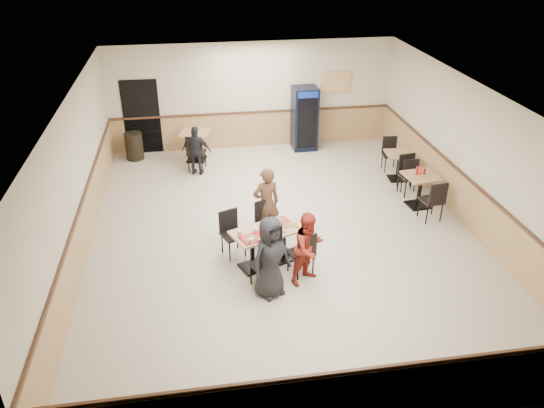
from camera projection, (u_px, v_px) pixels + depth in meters
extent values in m
plane|color=beige|center=(283.00, 233.00, 11.26)|extent=(10.00, 10.00, 0.00)
plane|color=silver|center=(285.00, 95.00, 9.84)|extent=(10.00, 10.00, 0.00)
plane|color=beige|center=(252.00, 96.00, 14.89)|extent=(8.00, 0.00, 8.00)
plane|color=beige|center=(359.00, 344.00, 6.20)|extent=(8.00, 0.00, 8.00)
plane|color=beige|center=(75.00, 183.00, 9.99)|extent=(0.00, 10.00, 10.00)
plane|color=beige|center=(471.00, 156.00, 11.10)|extent=(0.00, 10.00, 10.00)
cube|color=tan|center=(253.00, 130.00, 15.36)|extent=(7.98, 0.03, 1.00)
cube|color=tan|center=(462.00, 199.00, 11.57)|extent=(0.03, 9.98, 1.00)
cube|color=#472B19|center=(253.00, 112.00, 15.09)|extent=(7.98, 0.04, 0.06)
cube|color=black|center=(142.00, 117.00, 14.66)|extent=(1.00, 0.02, 2.10)
cube|color=orange|center=(336.00, 82.00, 15.05)|extent=(0.85, 0.02, 0.60)
cube|color=black|center=(253.00, 267.00, 10.13)|extent=(0.58, 0.58, 0.04)
cylinder|color=black|center=(252.00, 251.00, 9.96)|extent=(0.09, 0.09, 0.68)
cube|color=tan|center=(252.00, 236.00, 9.79)|extent=(0.90, 0.90, 0.04)
cube|color=black|center=(284.00, 257.00, 10.44)|extent=(0.58, 0.58, 0.04)
cylinder|color=black|center=(284.00, 241.00, 10.27)|extent=(0.09, 0.09, 0.68)
cube|color=tan|center=(284.00, 226.00, 10.10)|extent=(0.90, 0.90, 0.04)
imported|color=black|center=(271.00, 257.00, 9.09)|extent=(0.89, 0.79, 1.53)
imported|color=maroon|center=(309.00, 248.00, 9.48)|extent=(0.85, 0.81, 1.39)
imported|color=brown|center=(266.00, 204.00, 10.76)|extent=(0.64, 0.49, 1.57)
imported|color=black|center=(196.00, 151.00, 13.57)|extent=(0.82, 0.53, 1.30)
cube|color=#B00B18|center=(253.00, 238.00, 9.67)|extent=(0.54, 0.47, 0.02)
cube|color=#B00B18|center=(279.00, 222.00, 10.16)|extent=(0.54, 0.47, 0.02)
cylinder|color=white|center=(250.00, 239.00, 9.65)|extent=(0.23, 0.23, 0.01)
cube|color=#A57940|center=(250.00, 238.00, 9.64)|extent=(0.31, 0.30, 0.02)
cylinder|color=white|center=(278.00, 233.00, 9.83)|extent=(0.23, 0.23, 0.01)
cube|color=#A57940|center=(278.00, 232.00, 9.83)|extent=(0.31, 0.27, 0.02)
cylinder|color=white|center=(269.00, 235.00, 9.76)|extent=(0.23, 0.23, 0.01)
cube|color=#A57940|center=(269.00, 235.00, 9.75)|extent=(0.28, 0.20, 0.02)
cylinder|color=white|center=(278.00, 222.00, 10.18)|extent=(0.23, 0.23, 0.01)
cube|color=#A57940|center=(278.00, 221.00, 10.18)|extent=(0.28, 0.31, 0.02)
cylinder|color=white|center=(291.00, 226.00, 10.06)|extent=(0.23, 0.23, 0.01)
cube|color=#A57940|center=(291.00, 225.00, 10.06)|extent=(0.27, 0.18, 0.02)
cylinder|color=white|center=(272.00, 232.00, 9.87)|extent=(0.23, 0.23, 0.01)
cube|color=#A57940|center=(272.00, 231.00, 9.86)|extent=(0.31, 0.27, 0.02)
cylinder|color=silver|center=(240.00, 233.00, 9.75)|extent=(0.08, 0.08, 0.10)
cylinder|color=silver|center=(262.00, 238.00, 9.57)|extent=(0.08, 0.08, 0.10)
cylinder|color=silver|center=(255.00, 230.00, 9.84)|extent=(0.08, 0.08, 0.10)
cylinder|color=silver|center=(251.00, 241.00, 9.51)|extent=(0.08, 0.08, 0.10)
cylinder|color=silver|center=(261.00, 241.00, 9.50)|extent=(0.08, 0.08, 0.10)
cylinder|color=#B4B6C9|center=(269.00, 225.00, 9.97)|extent=(0.07, 0.07, 0.12)
cylinder|color=#B4B6C9|center=(274.00, 225.00, 9.96)|extent=(0.07, 0.07, 0.12)
ellipsoid|color=silver|center=(270.00, 228.00, 9.91)|extent=(0.15, 0.15, 0.10)
cube|color=black|center=(417.00, 205.00, 12.32)|extent=(0.52, 0.52, 0.04)
cylinder|color=black|center=(420.00, 191.00, 12.15)|extent=(0.09, 0.09, 0.71)
cube|color=tan|center=(422.00, 176.00, 11.97)|extent=(0.81, 0.81, 0.04)
cube|color=black|center=(397.00, 178.00, 13.58)|extent=(0.47, 0.47, 0.04)
cylinder|color=black|center=(398.00, 166.00, 13.42)|extent=(0.09, 0.09, 0.65)
cube|color=tan|center=(400.00, 154.00, 13.26)|extent=(0.72, 0.72, 0.04)
cylinder|color=red|center=(417.00, 171.00, 11.95)|extent=(0.06, 0.06, 0.20)
cylinder|color=#D15A1B|center=(421.00, 171.00, 11.96)|extent=(0.06, 0.06, 0.17)
cylinder|color=red|center=(425.00, 171.00, 11.98)|extent=(0.05, 0.05, 0.14)
cube|color=black|center=(197.00, 159.00, 14.67)|extent=(0.59, 0.59, 0.04)
cylinder|color=black|center=(196.00, 146.00, 14.48)|extent=(0.10, 0.10, 0.74)
cube|color=tan|center=(195.00, 133.00, 14.30)|extent=(0.92, 0.92, 0.04)
cube|color=black|center=(304.00, 118.00, 15.03)|extent=(0.69, 0.67, 1.79)
cube|color=black|center=(307.00, 124.00, 14.76)|extent=(0.55, 0.03, 1.42)
cube|color=navy|center=(308.00, 95.00, 14.36)|extent=(0.57, 0.03, 0.17)
cylinder|color=black|center=(134.00, 146.00, 14.57)|extent=(0.48, 0.48, 0.75)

